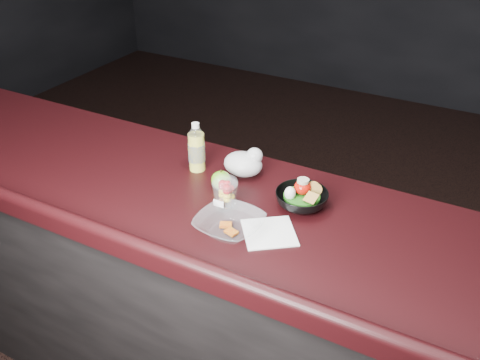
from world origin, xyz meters
name	(u,v)px	position (x,y,z in m)	size (l,w,h in m)	color
counter	(253,320)	(0.00, 0.30, 0.51)	(4.06, 0.71, 1.02)	black
lemonade_bottle	(197,150)	(-0.32, 0.44, 1.10)	(0.06, 0.06, 0.19)	#EDEC3D
fruit_cup	(225,192)	(-0.10, 0.27, 1.08)	(0.09, 0.09, 0.12)	white
green_apple	(221,180)	(-0.17, 0.37, 1.05)	(0.07, 0.07, 0.07)	#298C10
plastic_bag	(245,163)	(-0.14, 0.50, 1.07)	(0.15, 0.12, 0.11)	silver
snack_bowl	(301,198)	(0.12, 0.40, 1.05)	(0.22, 0.22, 0.10)	black
takeout_bowl	(229,225)	(-0.02, 0.16, 1.05)	(0.22, 0.22, 0.05)	silver
paper_napkin	(269,233)	(0.10, 0.21, 1.02)	(0.16, 0.16, 0.00)	white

